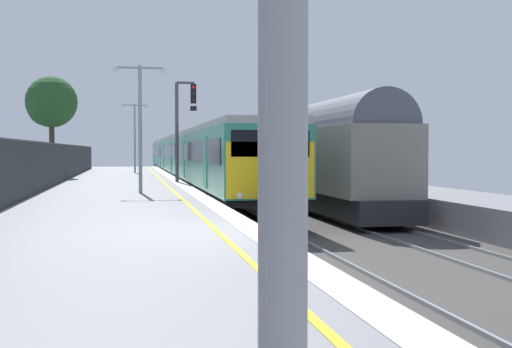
{
  "coord_description": "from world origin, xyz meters",
  "views": [
    {
      "loc": [
        -2.06,
        -13.22,
        1.6
      ],
      "look_at": [
        1.67,
        6.38,
        0.91
      ],
      "focal_mm": 46.96,
      "sensor_mm": 36.0,
      "label": 1
    }
  ],
  "objects_px": {
    "platform_lamp_mid": "(140,116)",
    "platform_lamp_far": "(135,132)",
    "freight_train_adjacent_track": "(257,152)",
    "commuter_train_at_platform": "(186,155)",
    "background_tree_left": "(50,104)",
    "signal_gantry": "(182,119)"
  },
  "relations": [
    {
      "from": "commuter_train_at_platform",
      "to": "signal_gantry",
      "type": "relative_size",
      "value": 11.94
    },
    {
      "from": "commuter_train_at_platform",
      "to": "platform_lamp_mid",
      "type": "bearing_deg",
      "value": -98.76
    },
    {
      "from": "freight_train_adjacent_track",
      "to": "platform_lamp_mid",
      "type": "bearing_deg",
      "value": -114.75
    },
    {
      "from": "freight_train_adjacent_track",
      "to": "platform_lamp_far",
      "type": "relative_size",
      "value": 9.1
    },
    {
      "from": "commuter_train_at_platform",
      "to": "platform_lamp_mid",
      "type": "distance_m",
      "value": 24.55
    },
    {
      "from": "commuter_train_at_platform",
      "to": "platform_lamp_far",
      "type": "distance_m",
      "value": 4.13
    },
    {
      "from": "background_tree_left",
      "to": "signal_gantry",
      "type": "bearing_deg",
      "value": -46.73
    },
    {
      "from": "platform_lamp_far",
      "to": "platform_lamp_mid",
      "type": "bearing_deg",
      "value": -90.0
    },
    {
      "from": "platform_lamp_mid",
      "to": "background_tree_left",
      "type": "xyz_separation_m",
      "value": [
        -5.1,
        16.49,
        1.54
      ]
    },
    {
      "from": "platform_lamp_far",
      "to": "background_tree_left",
      "type": "relative_size",
      "value": 0.82
    },
    {
      "from": "signal_gantry",
      "to": "commuter_train_at_platform",
      "type": "bearing_deg",
      "value": 84.57
    },
    {
      "from": "signal_gantry",
      "to": "background_tree_left",
      "type": "relative_size",
      "value": 0.84
    },
    {
      "from": "platform_lamp_mid",
      "to": "platform_lamp_far",
      "type": "height_order",
      "value": "platform_lamp_far"
    },
    {
      "from": "freight_train_adjacent_track",
      "to": "signal_gantry",
      "type": "relative_size",
      "value": 8.88
    },
    {
      "from": "signal_gantry",
      "to": "platform_lamp_far",
      "type": "relative_size",
      "value": 1.02
    },
    {
      "from": "signal_gantry",
      "to": "background_tree_left",
      "type": "bearing_deg",
      "value": 133.27
    },
    {
      "from": "background_tree_left",
      "to": "platform_lamp_mid",
      "type": "bearing_deg",
      "value": -72.82
    },
    {
      "from": "platform_lamp_mid",
      "to": "background_tree_left",
      "type": "relative_size",
      "value": 0.79
    },
    {
      "from": "platform_lamp_mid",
      "to": "platform_lamp_far",
      "type": "relative_size",
      "value": 0.96
    },
    {
      "from": "freight_train_adjacent_track",
      "to": "background_tree_left",
      "type": "distance_m",
      "value": 13.17
    },
    {
      "from": "commuter_train_at_platform",
      "to": "platform_lamp_far",
      "type": "bearing_deg",
      "value": -174.48
    },
    {
      "from": "signal_gantry",
      "to": "platform_lamp_mid",
      "type": "bearing_deg",
      "value": -104.57
    }
  ]
}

